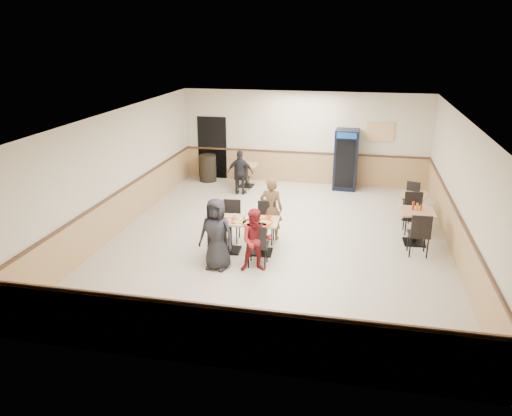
% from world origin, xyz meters
% --- Properties ---
extents(ground, '(10.00, 10.00, 0.00)m').
position_xyz_m(ground, '(0.00, 0.00, 0.00)').
color(ground, beige).
rests_on(ground, ground).
extents(room_shell, '(10.00, 10.00, 10.00)m').
position_xyz_m(room_shell, '(1.78, 2.55, 0.58)').
color(room_shell, silver).
rests_on(room_shell, ground).
extents(main_table, '(1.50, 0.82, 0.78)m').
position_xyz_m(main_table, '(-0.61, -0.84, 0.52)').
color(main_table, black).
rests_on(main_table, ground).
extents(main_chairs, '(1.40, 1.79, 0.99)m').
position_xyz_m(main_chairs, '(-0.66, -0.85, 0.50)').
color(main_chairs, black).
rests_on(main_chairs, ground).
extents(diner_woman_left, '(0.82, 0.59, 1.55)m').
position_xyz_m(diner_woman_left, '(-1.03, -1.76, 0.77)').
color(diner_woman_left, black).
rests_on(diner_woman_left, ground).
extents(diner_woman_right, '(0.76, 0.66, 1.37)m').
position_xyz_m(diner_woman_right, '(-0.19, -1.71, 0.68)').
color(diner_woman_right, maroon).
rests_on(diner_woman_right, ground).
extents(diner_man_opposite, '(0.56, 0.38, 1.52)m').
position_xyz_m(diner_man_opposite, '(-0.19, 0.07, 0.76)').
color(diner_man_opposite, brown).
rests_on(diner_man_opposite, ground).
extents(lone_diner, '(0.82, 0.38, 1.37)m').
position_xyz_m(lone_diner, '(-1.73, 3.36, 0.68)').
color(lone_diner, black).
rests_on(lone_diner, ground).
extents(tabletop_clutter, '(1.29, 0.73, 0.12)m').
position_xyz_m(tabletop_clutter, '(-0.54, -0.92, 0.81)').
color(tabletop_clutter, '#AC220B').
rests_on(tabletop_clutter, main_table).
extents(side_table_near, '(0.80, 0.80, 0.82)m').
position_xyz_m(side_table_near, '(3.20, 0.46, 0.54)').
color(side_table_near, black).
rests_on(side_table_near, ground).
extents(side_table_near_chair_south, '(0.50, 0.50, 1.04)m').
position_xyz_m(side_table_near_chair_south, '(3.20, -0.19, 0.52)').
color(side_table_near_chair_south, black).
rests_on(side_table_near_chair_south, ground).
extents(side_table_near_chair_north, '(0.50, 0.50, 1.04)m').
position_xyz_m(side_table_near_chair_north, '(3.20, 1.11, 0.52)').
color(side_table_near_chair_north, black).
rests_on(side_table_near_chair_north, ground).
extents(side_table_far, '(0.81, 0.81, 0.69)m').
position_xyz_m(side_table_far, '(3.27, 2.10, 0.46)').
color(side_table_far, black).
rests_on(side_table_far, ground).
extents(side_table_far_chair_south, '(0.51, 0.51, 0.87)m').
position_xyz_m(side_table_far_chair_south, '(3.27, 1.55, 0.44)').
color(side_table_far_chair_south, black).
rests_on(side_table_far_chair_south, ground).
extents(side_table_far_chair_north, '(0.51, 0.51, 0.87)m').
position_xyz_m(side_table_far_chair_north, '(3.27, 2.65, 0.44)').
color(side_table_far_chair_north, black).
rests_on(side_table_far_chair_north, ground).
extents(condiment_caddy, '(0.23, 0.06, 0.20)m').
position_xyz_m(condiment_caddy, '(3.17, 0.51, 0.91)').
color(condiment_caddy, '#9E2F0B').
rests_on(condiment_caddy, side_table_near).
extents(back_table, '(0.72, 0.72, 0.74)m').
position_xyz_m(back_table, '(-1.73, 4.20, 0.49)').
color(back_table, black).
rests_on(back_table, ground).
extents(back_table_chair_lone, '(0.45, 0.45, 0.94)m').
position_xyz_m(back_table_chair_lone, '(-1.73, 3.61, 0.47)').
color(back_table_chair_lone, black).
rests_on(back_table_chair_lone, ground).
extents(pepsi_cooler, '(0.75, 0.76, 1.91)m').
position_xyz_m(pepsi_cooler, '(1.40, 4.59, 0.95)').
color(pepsi_cooler, black).
rests_on(pepsi_cooler, ground).
extents(trash_bin, '(0.57, 0.57, 0.89)m').
position_xyz_m(trash_bin, '(-3.15, 4.55, 0.45)').
color(trash_bin, black).
rests_on(trash_bin, ground).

